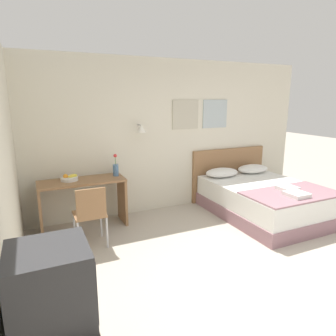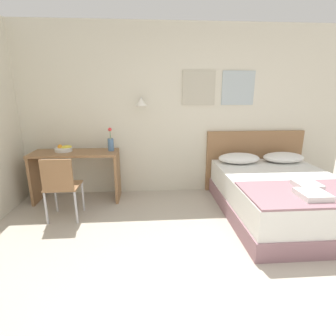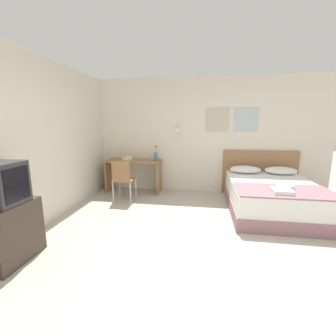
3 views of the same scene
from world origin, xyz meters
name	(u,v)px [view 1 (image 1 of 3)]	position (x,y,z in m)	size (l,w,h in m)	color
ground_plane	(272,287)	(0.00, 0.00, 0.00)	(24.00, 24.00, 0.00)	#B2A899
wall_back	(167,136)	(0.01, 2.74, 1.33)	(5.68, 0.31, 2.65)	beige
bed	(264,200)	(1.34, 1.63, 0.27)	(1.52, 2.03, 0.55)	gray
headboard	(228,173)	(1.34, 2.68, 0.51)	(1.64, 0.06, 1.02)	#8E6642
pillow_left	(222,172)	(0.97, 2.39, 0.63)	(0.65, 0.42, 0.16)	white
pillow_right	(253,169)	(1.70, 2.39, 0.63)	(0.65, 0.42, 0.16)	white
throw_blanket	(293,194)	(1.34, 1.04, 0.57)	(1.48, 0.81, 0.02)	gray
folded_towel_near_foot	(287,188)	(1.37, 1.19, 0.61)	(0.26, 0.28, 0.06)	white
folded_towel_mid_bed	(297,194)	(1.26, 0.90, 0.61)	(0.29, 0.30, 0.06)	white
desk	(83,194)	(-1.57, 2.41, 0.54)	(1.28, 0.50, 0.77)	#8E6642
desk_chair	(90,212)	(-1.58, 1.71, 0.51)	(0.41, 0.41, 0.86)	#8E6642
fruit_bowl	(69,178)	(-1.74, 2.46, 0.81)	(0.26, 0.25, 0.11)	silver
flower_vase	(116,169)	(-1.03, 2.45, 0.89)	(0.09, 0.09, 0.36)	#4C7099
television	(51,288)	(-2.19, -0.51, 0.95)	(0.44, 0.42, 0.49)	#2D2D30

